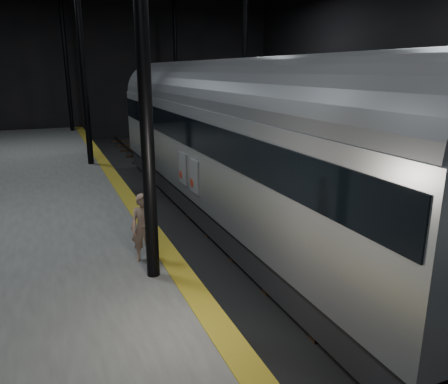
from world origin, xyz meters
TOP-DOWN VIEW (x-y plane):
  - ground at (0.00, 0.00)m, footprint 44.00×44.00m
  - platform_right at (7.50, 0.00)m, footprint 9.00×43.80m
  - tactile_strip at (-3.25, 0.00)m, footprint 0.50×43.80m
  - track at (0.00, 0.00)m, footprint 2.40×43.00m
  - train at (-0.00, 1.24)m, footprint 2.98×19.89m
  - woman at (-3.80, -3.21)m, footprint 0.64×0.52m

SIDE VIEW (x-z plane):
  - ground at x=0.00m, z-range 0.00..0.00m
  - track at x=0.00m, z-range -0.05..0.19m
  - platform_right at x=7.50m, z-range 0.00..1.00m
  - tactile_strip at x=-3.25m, z-range 1.00..1.01m
  - woman at x=-3.80m, z-range 1.00..2.53m
  - train at x=0.00m, z-range 0.31..5.62m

